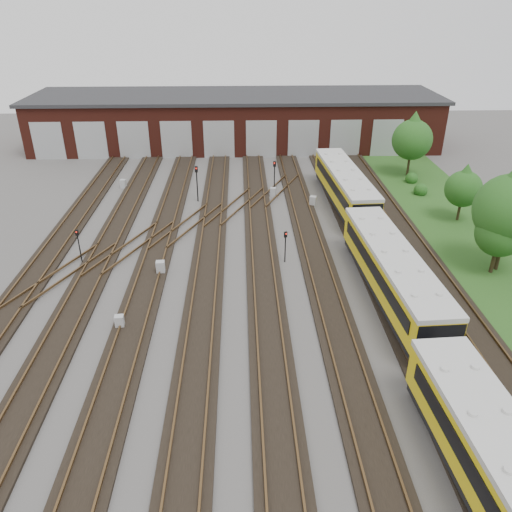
{
  "coord_description": "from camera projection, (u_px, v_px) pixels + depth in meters",
  "views": [
    {
      "loc": [
        0.48,
        -24.67,
        17.55
      ],
      "look_at": [
        1.43,
        4.74,
        2.0
      ],
      "focal_mm": 35.0,
      "sensor_mm": 36.0,
      "label": 1
    }
  ],
  "objects": [
    {
      "name": "ground",
      "position": [
        235.0,
        322.0,
        29.98
      ],
      "size": [
        120.0,
        120.0,
        0.0
      ],
      "primitive_type": "plane",
      "color": "#454240",
      "rests_on": "ground"
    },
    {
      "name": "track_network",
      "position": [
        232.0,
        315.0,
        30.45
      ],
      "size": [
        30.4,
        70.0,
        0.33
      ],
      "color": "black",
      "rests_on": "ground"
    },
    {
      "name": "maintenance_shed",
      "position": [
        236.0,
        119.0,
        63.81
      ],
      "size": [
        51.0,
        12.5,
        6.35
      ],
      "color": "#4E1B13",
      "rests_on": "ground"
    },
    {
      "name": "grass_verge",
      "position": [
        476.0,
        244.0,
        39.35
      ],
      "size": [
        8.0,
        55.0,
        0.05
      ],
      "primitive_type": "cube",
      "color": "#234A18",
      "rests_on": "ground"
    },
    {
      "name": "metro_train",
      "position": [
        392.0,
        272.0,
        31.59
      ],
      "size": [
        3.4,
        46.7,
        3.01
      ],
      "rotation": [
        0.0,
        0.0,
        0.05
      ],
      "color": "black",
      "rests_on": "ground"
    },
    {
      "name": "signal_mast_0",
      "position": [
        79.0,
        242.0,
        35.69
      ],
      "size": [
        0.21,
        0.2,
        2.72
      ],
      "rotation": [
        0.0,
        0.0,
        -0.0
      ],
      "color": "black",
      "rests_on": "ground"
    },
    {
      "name": "signal_mast_1",
      "position": [
        197.0,
        179.0,
        46.44
      ],
      "size": [
        0.3,
        0.28,
        3.42
      ],
      "rotation": [
        0.0,
        0.0,
        0.11
      ],
      "color": "black",
      "rests_on": "ground"
    },
    {
      "name": "signal_mast_2",
      "position": [
        285.0,
        243.0,
        36.0
      ],
      "size": [
        0.25,
        0.24,
        2.44
      ],
      "rotation": [
        0.0,
        0.0,
        0.37
      ],
      "color": "black",
      "rests_on": "ground"
    },
    {
      "name": "signal_mast_3",
      "position": [
        274.0,
        174.0,
        47.94
      ],
      "size": [
        0.29,
        0.27,
        3.39
      ],
      "rotation": [
        0.0,
        0.0,
        -0.27
      ],
      "color": "black",
      "rests_on": "ground"
    },
    {
      "name": "relay_cabinet_0",
      "position": [
        120.0,
        322.0,
        29.29
      ],
      "size": [
        0.56,
        0.48,
        0.86
      ],
      "primitive_type": "cube",
      "rotation": [
        0.0,
        0.0,
        0.09
      ],
      "color": "#A9ACAF",
      "rests_on": "ground"
    },
    {
      "name": "relay_cabinet_1",
      "position": [
        123.0,
        184.0,
        50.42
      ],
      "size": [
        0.62,
        0.55,
        0.9
      ],
      "primitive_type": "cube",
      "rotation": [
        0.0,
        0.0,
        -0.21
      ],
      "color": "#A9ACAF",
      "rests_on": "ground"
    },
    {
      "name": "relay_cabinet_2",
      "position": [
        161.0,
        268.0,
        34.94
      ],
      "size": [
        0.63,
        0.53,
        0.99
      ],
      "primitive_type": "cube",
      "rotation": [
        0.0,
        0.0,
        0.06
      ],
      "color": "#A9ACAF",
      "rests_on": "ground"
    },
    {
      "name": "relay_cabinet_3",
      "position": [
        273.0,
        192.0,
        48.39
      ],
      "size": [
        0.61,
        0.54,
        0.87
      ],
      "primitive_type": "cube",
      "rotation": [
        0.0,
        0.0,
        -0.22
      ],
      "color": "#A9ACAF",
      "rests_on": "ground"
    },
    {
      "name": "relay_cabinet_4",
      "position": [
        313.0,
        201.0,
        46.11
      ],
      "size": [
        0.71,
        0.65,
        0.97
      ],
      "primitive_type": "cube",
      "rotation": [
        0.0,
        0.0,
        -0.34
      ],
      "color": "#A9ACAF",
      "rests_on": "ground"
    },
    {
      "name": "tree_0",
      "position": [
        413.0,
        135.0,
        51.96
      ],
      "size": [
        4.17,
        4.17,
        6.91
      ],
      "color": "#2D2414",
      "rests_on": "ground"
    },
    {
      "name": "tree_1",
      "position": [
        464.0,
        185.0,
        41.92
      ],
      "size": [
        3.08,
        3.08,
        5.11
      ],
      "color": "#2D2414",
      "rests_on": "ground"
    },
    {
      "name": "tree_3",
      "position": [
        502.0,
        228.0,
        33.69
      ],
      "size": [
        3.3,
        3.3,
        5.47
      ],
      "color": "#2D2414",
      "rests_on": "ground"
    },
    {
      "name": "bush_1",
      "position": [
        412.0,
        177.0,
        51.79
      ],
      "size": [
        1.29,
        1.29,
        1.29
      ],
      "primitive_type": "sphere",
      "color": "#204D16",
      "rests_on": "ground"
    },
    {
      "name": "bush_2",
      "position": [
        421.0,
        188.0,
        48.69
      ],
      "size": [
        1.32,
        1.32,
        1.32
      ],
      "primitive_type": "sphere",
      "color": "#204D16",
      "rests_on": "ground"
    }
  ]
}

